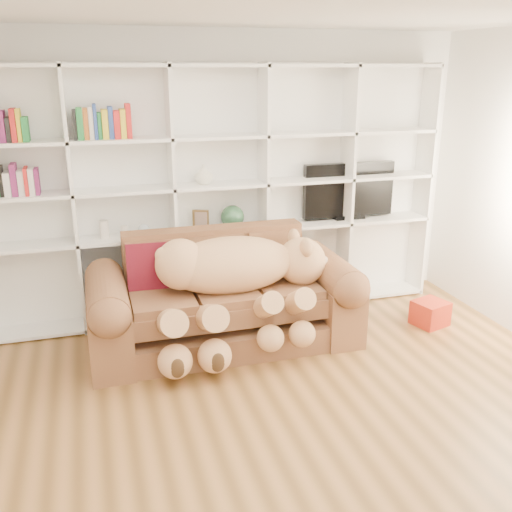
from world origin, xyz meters
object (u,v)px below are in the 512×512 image
object	(u,v)px
teddy_bear	(235,279)
tv	(349,191)
gift_box	(430,313)
sofa	(223,303)

from	to	relation	value
teddy_bear	tv	distance (m)	1.76
gift_box	tv	world-z (taller)	tv
gift_box	sofa	bearing A→B (deg)	173.67
sofa	teddy_bear	world-z (taller)	teddy_bear
gift_box	tv	xyz separation A→B (m)	(-0.48, 0.92, 1.03)
teddy_bear	gift_box	size ratio (longest dim) A/B	5.61
gift_box	tv	distance (m)	1.46
tv	sofa	bearing A→B (deg)	-154.95
sofa	tv	xyz separation A→B (m)	(1.50, 0.70, 0.78)
tv	gift_box	bearing A→B (deg)	-62.65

